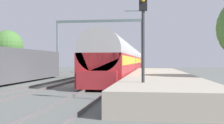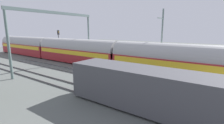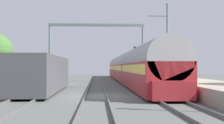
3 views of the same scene
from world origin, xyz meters
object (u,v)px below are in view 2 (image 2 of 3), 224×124
(freight_car, at_px, (157,92))
(railway_signal_far, at_px, (59,40))
(passenger_train, at_px, (76,51))
(person_crossing, at_px, (113,59))
(catenary_gantry, at_px, (57,28))

(freight_car, distance_m, railway_signal_far, 26.15)
(passenger_train, height_order, person_crossing, passenger_train)
(passenger_train, xyz_separation_m, person_crossing, (1.31, -6.39, -0.94))
(passenger_train, bearing_deg, freight_car, -116.86)
(passenger_train, xyz_separation_m, freight_car, (-8.54, -16.86, -0.50))
(passenger_train, xyz_separation_m, catenary_gantry, (-4.27, -0.95, 3.69))
(catenary_gantry, bearing_deg, freight_car, -105.02)
(railway_signal_far, bearing_deg, catenary_gantry, -127.81)
(catenary_gantry, bearing_deg, person_crossing, -44.26)
(person_crossing, distance_m, railway_signal_far, 13.64)
(passenger_train, height_order, freight_car, passenger_train)
(freight_car, bearing_deg, railway_signal_far, 66.36)
(railway_signal_far, bearing_deg, freight_car, -113.64)
(person_crossing, bearing_deg, passenger_train, -52.15)
(railway_signal_far, distance_m, catenary_gantry, 10.34)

